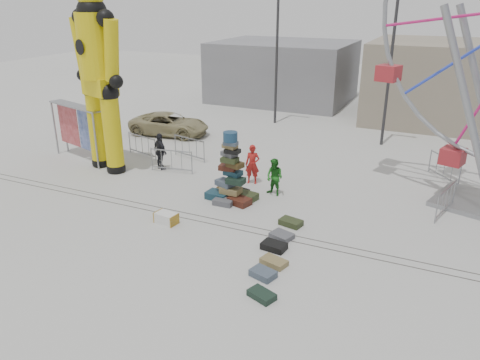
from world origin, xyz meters
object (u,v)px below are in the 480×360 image
at_px(banner_scaffold, 77,119).
at_px(pedestrian_black, 160,151).
at_px(crash_test_dummy, 98,72).
at_px(barricade_dummy_b, 189,148).
at_px(suitcase_tower, 231,181).
at_px(barricade_wheel_front, 446,201).
at_px(pedestrian_red, 252,164).
at_px(lamp_post_left, 278,51).
at_px(barricade_dummy_a, 142,146).
at_px(barricade_dummy_c, 171,161).
at_px(pedestrian_green, 275,177).
at_px(steamer_trunk, 166,218).
at_px(barricade_wheel_back, 444,168).
at_px(lamp_post_right, 393,61).
at_px(parked_suv, 169,124).

distance_m(banner_scaffold, pedestrian_black, 4.52).
distance_m(crash_test_dummy, barricade_dummy_b, 5.59).
bearing_deg(barricade_dummy_b, suitcase_tower, -27.88).
relative_size(barricade_wheel_front, pedestrian_red, 1.16).
xyz_separation_m(lamp_post_left, barricade_dummy_a, (-3.83, -9.13, -3.93)).
distance_m(barricade_dummy_a, barricade_dummy_c, 2.94).
xyz_separation_m(pedestrian_red, pedestrian_green, (1.34, -0.83, -0.09)).
relative_size(banner_scaffold, barricade_dummy_a, 1.91).
xyz_separation_m(banner_scaffold, pedestrian_green, (10.27, -0.16, -1.29)).
distance_m(steamer_trunk, barricade_wheel_back, 12.41).
bearing_deg(barricade_dummy_a, pedestrian_green, 1.41).
bearing_deg(banner_scaffold, barricade_wheel_back, 31.23).
distance_m(barricade_dummy_c, pedestrian_green, 5.28).
bearing_deg(lamp_post_right, barricade_wheel_back, -52.93).
height_order(crash_test_dummy, pedestrian_black, crash_test_dummy).
height_order(crash_test_dummy, barricade_dummy_c, crash_test_dummy).
xyz_separation_m(pedestrian_black, parked_suv, (-2.82, 5.14, -0.23)).
xyz_separation_m(lamp_post_left, banner_scaffold, (-6.25, -10.83, -2.42)).
xyz_separation_m(lamp_post_right, banner_scaffold, (-13.25, -8.83, -2.42)).
bearing_deg(pedestrian_black, barricade_dummy_a, -6.29).
bearing_deg(pedestrian_green, parked_suv, 163.60).
height_order(crash_test_dummy, barricade_wheel_front, crash_test_dummy).
height_order(banner_scaffold, parked_suv, banner_scaffold).
bearing_deg(barricade_wheel_back, barricade_dummy_b, -119.35).
bearing_deg(barricade_dummy_c, barricade_wheel_back, 11.21).
relative_size(barricade_wheel_front, pedestrian_green, 1.29).
relative_size(lamp_post_right, barricade_dummy_b, 4.00).
bearing_deg(suitcase_tower, pedestrian_black, 165.57).
xyz_separation_m(barricade_dummy_a, barricade_dummy_c, (2.61, -1.36, 0.00)).
height_order(barricade_dummy_b, pedestrian_red, pedestrian_red).
height_order(steamer_trunk, barricade_dummy_c, barricade_dummy_c).
relative_size(crash_test_dummy, parked_suv, 1.86).
distance_m(suitcase_tower, parked_suv, 10.13).
relative_size(suitcase_tower, barricade_dummy_c, 1.41).
xyz_separation_m(steamer_trunk, barricade_wheel_back, (8.83, 8.72, 0.36)).
bearing_deg(steamer_trunk, parked_suv, 130.16).
bearing_deg(barricade_dummy_b, pedestrian_black, -89.05).
bearing_deg(barricade_dummy_a, steamer_trunk, -33.54).
height_order(barricade_dummy_a, barricade_dummy_b, same).
xyz_separation_m(pedestrian_green, pedestrian_black, (-5.94, 0.66, 0.09)).
height_order(banner_scaffold, barricade_dummy_c, banner_scaffold).
xyz_separation_m(barricade_dummy_a, barricade_dummy_b, (2.36, 0.68, 0.00)).
bearing_deg(lamp_post_right, pedestrian_black, -136.94).
relative_size(barricade_dummy_c, barricade_wheel_back, 1.00).
xyz_separation_m(crash_test_dummy, banner_scaffold, (-2.04, 0.48, -2.43)).
relative_size(lamp_post_left, pedestrian_green, 5.17).
height_order(crash_test_dummy, parked_suv, crash_test_dummy).
distance_m(barricade_dummy_b, pedestrian_red, 4.51).
distance_m(suitcase_tower, barricade_dummy_c, 4.20).
distance_m(barricade_dummy_c, pedestrian_red, 3.94).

